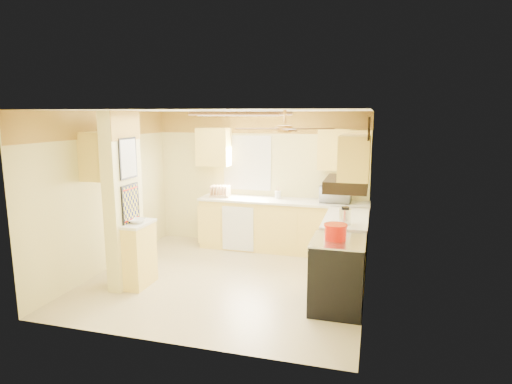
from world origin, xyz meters
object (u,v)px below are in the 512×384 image
(stove, at_px, (337,274))
(kettle, at_px, (345,216))
(dutch_oven, at_px, (336,232))
(microwave, at_px, (336,194))
(bowl, at_px, (137,221))

(stove, bearing_deg, kettle, 87.71)
(dutch_oven, xyz_separation_m, kettle, (0.07, 0.68, 0.04))
(microwave, distance_m, bowl, 3.39)
(microwave, height_order, dutch_oven, microwave)
(stove, distance_m, bowl, 2.85)
(stove, relative_size, kettle, 3.61)
(stove, height_order, microwave, microwave)
(microwave, xyz_separation_m, dutch_oven, (0.20, -2.19, -0.07))
(bowl, bearing_deg, kettle, 13.86)
(microwave, distance_m, dutch_oven, 2.20)
(kettle, bearing_deg, dutch_oven, -95.79)
(kettle, bearing_deg, stove, -92.29)
(stove, relative_size, bowl, 4.00)
(dutch_oven, distance_m, kettle, 0.68)
(microwave, relative_size, bowl, 2.28)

